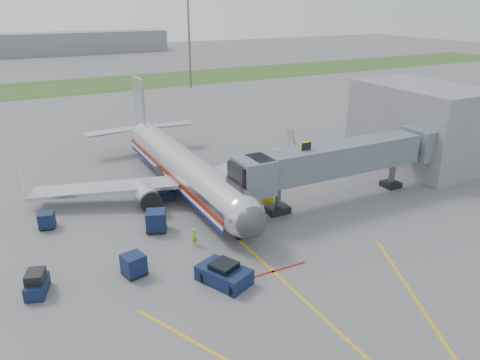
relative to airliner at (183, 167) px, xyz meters
name	(u,v)px	position (x,y,z in m)	size (l,w,h in m)	color
ground	(249,249)	(0.00, -15.25, -2.65)	(400.00, 400.00, 0.00)	#565659
grass_strip	(73,86)	(0.00, 74.75, -2.64)	(300.00, 25.00, 0.01)	#2D4C1E
apron_markings	(298,294)	(0.00, -22.65, -2.64)	(21.52, 50.00, 0.01)	gold
airliner	(183,167)	(0.00, 0.00, 0.00)	(32.10, 35.67, 10.25)	silver
jet_bridge	(336,160)	(12.86, -10.25, 1.82)	(25.30, 4.00, 6.90)	slate
terminal	(419,125)	(30.00, -5.25, 2.35)	(10.00, 16.00, 10.00)	slate
light_mast_right	(189,41)	(25.00, 59.75, 8.13)	(2.00, 0.44, 20.40)	#595B60
distant_terminal	(8,45)	(-10.00, 154.75, 1.35)	(120.00, 14.00, 8.00)	slate
pushback_tug	(224,274)	(-4.00, -18.75, -1.97)	(3.76, 4.52, 1.62)	#0C1636
baggage_tug	(37,284)	(-16.52, -13.84, -1.87)	(2.02, 2.80, 1.76)	#0C1636
baggage_cart_a	(47,220)	(-14.64, -3.17, -1.87)	(1.72, 1.72, 1.52)	#0C1636
baggage_cart_b	(134,265)	(-9.70, -14.70, -1.77)	(1.92, 1.92, 1.72)	#0C1636
baggage_cart_c	(156,221)	(-5.87, -8.41, -1.65)	(2.34, 2.34, 1.95)	#0C1636
belt_loader	(164,189)	(-2.50, -0.54, -2.05)	(2.22, 5.02, 2.38)	#0C1636
ground_power_cart	(265,196)	(6.27, -7.25, -2.01)	(1.75, 1.29, 1.29)	yellow
ramp_worker	(194,237)	(-3.82, -12.51, -1.87)	(0.56, 0.37, 1.55)	#81C717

